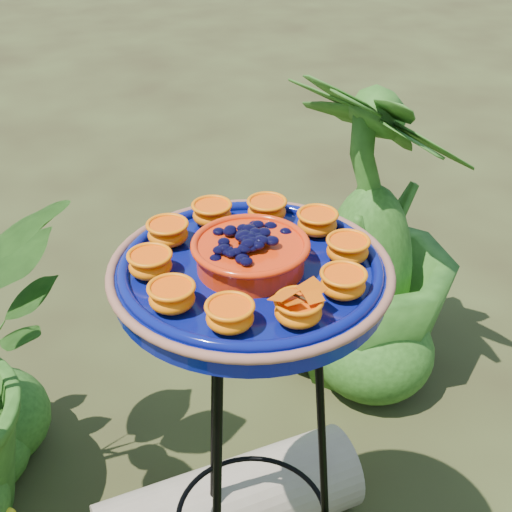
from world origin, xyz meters
The scene contains 4 objects.
tripod_stand centered at (0.03, -0.05, 0.55)m, with size 0.39×0.39×0.91m.
feeder_dish centered at (0.03, -0.05, 0.95)m, with size 0.54×0.54×0.11m.
driftwood_log centered at (0.05, 0.15, 0.11)m, with size 0.22×0.22×0.66m, color gray.
shrub_back_right centered at (0.69, 0.64, 0.51)m, with size 0.57×0.57×1.01m, color #1F4412.
Camera 1 is at (-0.34, -0.97, 1.60)m, focal length 50.00 mm.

